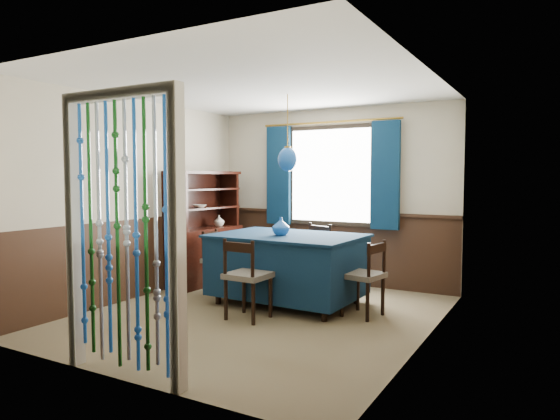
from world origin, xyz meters
The scene contains 22 objects.
floor centered at (0.00, 0.00, 0.00)m, with size 4.00×4.00×0.00m, color brown.
ceiling centered at (0.00, 0.00, 2.50)m, with size 4.00×4.00×0.00m, color silver.
wall_back centered at (0.00, 2.00, 1.25)m, with size 3.60×3.60×0.00m, color #BFB59C.
wall_front centered at (0.00, -2.00, 1.25)m, with size 3.60×3.60×0.00m, color #BFB59C.
wall_left centered at (-1.80, 0.00, 1.25)m, with size 4.00×4.00×0.00m, color #BFB59C.
wall_right centered at (1.80, 0.00, 1.25)m, with size 4.00×4.00×0.00m, color #BFB59C.
wainscot_back centered at (0.00, 1.99, 0.50)m, with size 3.60×3.60×0.00m, color #341F14.
wainscot_front centered at (0.00, -1.99, 0.50)m, with size 3.60×3.60×0.00m, color #341F14.
wainscot_left centered at (-1.79, 0.00, 0.50)m, with size 4.00×4.00×0.00m, color #341F14.
wainscot_right centered at (1.79, 0.00, 0.50)m, with size 4.00×4.00×0.00m, color #341F14.
window centered at (0.00, 1.95, 1.55)m, with size 1.32×0.12×1.42m, color black.
doorway centered at (0.00, -1.94, 1.05)m, with size 1.16×0.12×2.18m, color silver, non-canonical shape.
dining_table centered at (0.03, 0.61, 0.48)m, with size 1.77×1.25×0.84m.
chair_near centered at (-0.03, -0.19, 0.47)m, with size 0.44×0.43×0.88m.
chair_far centered at (0.01, 1.34, 0.48)m, with size 0.56×0.55×0.90m.
chair_left centered at (-1.02, 0.65, 0.44)m, with size 0.43×0.45×0.83m.
chair_right centered at (1.03, 0.55, 0.45)m, with size 0.46×0.48×0.84m.
sideboard centered at (-1.57, 1.04, 0.57)m, with size 0.51×1.26×1.61m.
pendant_lamp centered at (0.03, 0.61, 1.74)m, with size 0.23×0.23×0.91m.
vase_table centered at (0.00, 0.50, 0.94)m, with size 0.19×0.19×0.20m, color #174DA0.
bowl_shelf centered at (-1.51, 0.87, 1.13)m, with size 0.19×0.19×0.05m, color beige.
vase_sideboard centered at (-1.51, 1.32, 0.90)m, with size 0.17×0.17×0.18m, color beige.
Camera 1 is at (2.87, -4.60, 1.52)m, focal length 32.00 mm.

